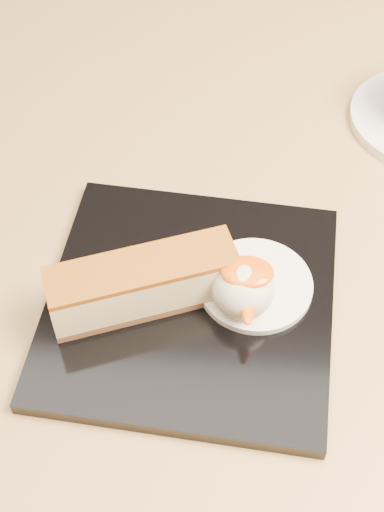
# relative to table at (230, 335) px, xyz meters

# --- Properties ---
(table) EXTENTS (0.80, 0.80, 0.72)m
(table) POSITION_rel_table_xyz_m (0.00, 0.00, 0.00)
(table) COLOR black
(table) RESTS_ON ground
(dessert_plate) EXTENTS (0.24, 0.24, 0.01)m
(dessert_plate) POSITION_rel_table_xyz_m (-0.03, -0.07, 0.16)
(dessert_plate) COLOR black
(dessert_plate) RESTS_ON table
(cheesecake) EXTENTS (0.15, 0.09, 0.05)m
(cheesecake) POSITION_rel_table_xyz_m (-0.07, -0.08, 0.19)
(cheesecake) COLOR brown
(cheesecake) RESTS_ON dessert_plate
(cream_smear) EXTENTS (0.09, 0.09, 0.01)m
(cream_smear) POSITION_rel_table_xyz_m (0.02, -0.06, 0.17)
(cream_smear) COLOR white
(cream_smear) RESTS_ON dessert_plate
(ice_cream_scoop) EXTENTS (0.05, 0.05, 0.05)m
(ice_cream_scoop) POSITION_rel_table_xyz_m (0.01, -0.08, 0.19)
(ice_cream_scoop) COLOR white
(ice_cream_scoop) RESTS_ON cream_smear
(mango_sauce) EXTENTS (0.04, 0.03, 0.01)m
(mango_sauce) POSITION_rel_table_xyz_m (0.01, -0.08, 0.21)
(mango_sauce) COLOR #FF5C08
(mango_sauce) RESTS_ON ice_cream_scoop
(mint_sprig) EXTENTS (0.03, 0.02, 0.00)m
(mint_sprig) POSITION_rel_table_xyz_m (-0.01, -0.03, 0.17)
(mint_sprig) COLOR green
(mint_sprig) RESTS_ON cream_smear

